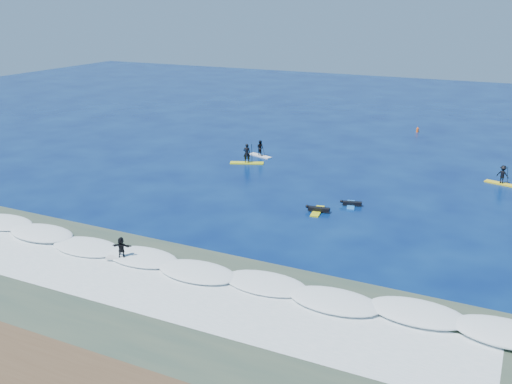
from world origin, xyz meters
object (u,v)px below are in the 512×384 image
at_px(prone_paddler_near, 318,210).
at_px(prone_paddler_far, 351,204).
at_px(marker_buoy, 418,130).
at_px(sup_paddler_right, 503,176).
at_px(sup_paddler_center, 260,149).
at_px(wave_surfer, 122,249).
at_px(sup_paddler_left, 247,156).

bearing_deg(prone_paddler_near, prone_paddler_far, -45.69).
xyz_separation_m(prone_paddler_near, marker_buoy, (1.43, 29.77, 0.14)).
xyz_separation_m(sup_paddler_right, prone_paddler_far, (-9.77, -10.58, -0.58)).
bearing_deg(marker_buoy, sup_paddler_right, -59.00).
height_order(sup_paddler_center, marker_buoy, sup_paddler_center).
xyz_separation_m(sup_paddler_center, sup_paddler_right, (22.00, 0.72, 0.04)).
distance_m(prone_paddler_far, wave_surfer, 17.76).
bearing_deg(wave_surfer, prone_paddler_near, 41.89).
relative_size(sup_paddler_center, marker_buoy, 3.86).
bearing_deg(sup_paddler_center, marker_buoy, 75.42).
bearing_deg(wave_surfer, prone_paddler_far, 40.64).
bearing_deg(sup_paddler_left, wave_surfer, -105.11).
distance_m(sup_paddler_center, prone_paddler_far, 15.72).
height_order(prone_paddler_far, wave_surfer, wave_surfer).
height_order(sup_paddler_left, sup_paddler_right, sup_paddler_left).
bearing_deg(sup_paddler_left, sup_paddler_center, 67.22).
bearing_deg(marker_buoy, sup_paddler_left, -120.06).
xyz_separation_m(prone_paddler_far, marker_buoy, (-0.38, 27.47, 0.16)).
bearing_deg(sup_paddler_center, sup_paddler_left, -70.87).
xyz_separation_m(sup_paddler_right, wave_surfer, (-19.13, -25.66, 0.05)).
distance_m(sup_paddler_right, prone_paddler_near, 17.33).
relative_size(sup_paddler_left, wave_surfer, 1.63).
height_order(sup_paddler_right, prone_paddler_far, sup_paddler_right).
height_order(sup_paddler_center, sup_paddler_right, sup_paddler_right).
xyz_separation_m(prone_paddler_near, wave_surfer, (-7.55, -12.79, 0.62)).
distance_m(sup_paddler_left, sup_paddler_right, 22.30).
bearing_deg(sup_paddler_center, prone_paddler_near, -30.04).
bearing_deg(prone_paddler_far, prone_paddler_near, 126.19).
bearing_deg(marker_buoy, prone_paddler_far, -89.21).
bearing_deg(prone_paddler_near, wave_surfer, 141.91).
relative_size(sup_paddler_left, prone_paddler_far, 1.51).
height_order(sup_paddler_center, prone_paddler_near, sup_paddler_center).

